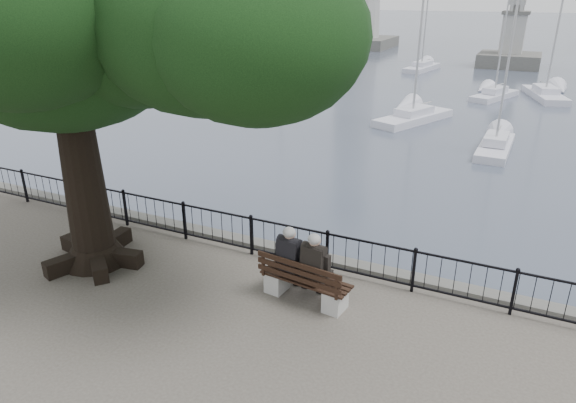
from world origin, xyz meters
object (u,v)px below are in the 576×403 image
Objects in this scene: tree at (91,7)px; lion_monument at (511,45)px; bench at (304,286)px; person_left at (293,263)px; person_right at (317,270)px.

tree is 49.75m from lion_monument.
tree is (-4.44, -0.46, 5.45)m from bench.
person_left reaches higher than bench.
tree is (-4.69, -0.55, 5.05)m from person_right.
person_right is 0.19× the size of lion_monument.
tree reaches higher than person_left.
tree is (-4.11, -0.62, 5.05)m from person_left.
lion_monument reaches higher than person_right.
person_right is at bearing 6.63° from tree.
bench is 1.23× the size of person_right.
tree reaches higher than person_right.
bench is at bearing 5.95° from tree.
person_left is 0.19× the size of lion_monument.
person_left and person_right have the same top height.
bench is at bearing -161.95° from person_right.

